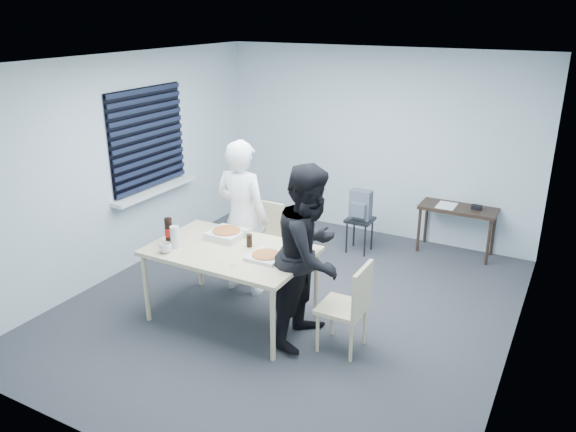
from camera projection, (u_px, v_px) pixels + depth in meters
The scene contains 19 objects.
room at pixel (150, 147), 6.98m from camera, with size 5.00×5.00×5.00m.
dining_table at pixel (230, 254), 5.67m from camera, with size 1.62×1.03×0.79m.
chair_far at pixel (265, 234), 6.75m from camera, with size 0.42×0.42×0.89m.
chair_right at pixel (351, 302), 5.19m from camera, with size 0.42×0.42×0.89m.
person_white at pixel (242, 218), 6.21m from camera, with size 0.65×0.42×1.77m, color white.
person_black at pixel (310, 255), 5.28m from camera, with size 0.86×0.47×1.77m, color black.
side_table at pixel (458, 213), 7.29m from camera, with size 0.97×0.43×0.65m.
stool at pixel (360, 226), 7.42m from camera, with size 0.34×0.34×0.47m.
backpack at pixel (360, 205), 7.30m from camera, with size 0.28×0.20×0.39m.
pizza_box_a at pixel (227, 234), 5.92m from camera, with size 0.35×0.35×0.09m.
pizza_box_b at pixel (266, 256), 5.44m from camera, with size 0.32×0.32×0.05m.
mug_a at pixel (165, 248), 5.55m from camera, with size 0.12×0.12×0.10m, color silver.
mug_b at pixel (247, 233), 5.93m from camera, with size 0.10×0.10×0.09m, color silver.
cola_glass at pixel (249, 241), 5.68m from camera, with size 0.06×0.06×0.13m, color black.
soda_bottle at pixel (169, 231), 5.77m from camera, with size 0.08×0.08×0.26m.
plastic_cups at pixel (175, 237), 5.66m from camera, with size 0.09×0.09×0.22m, color silver.
rubber_band at pixel (233, 265), 5.29m from camera, with size 0.05×0.05×0.00m, color red.
papers at pixel (447, 206), 7.31m from camera, with size 0.23×0.32×0.01m, color white.
black_box at pixel (477, 207), 7.18m from camera, with size 0.12×0.09×0.05m, color black.
Camera 1 is at (2.57, -4.79, 3.07)m, focal length 35.00 mm.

